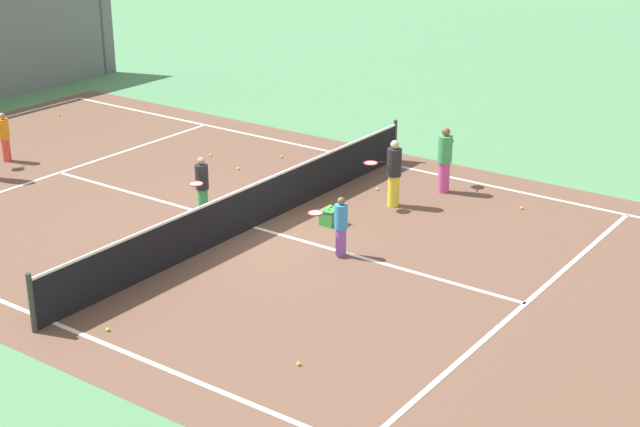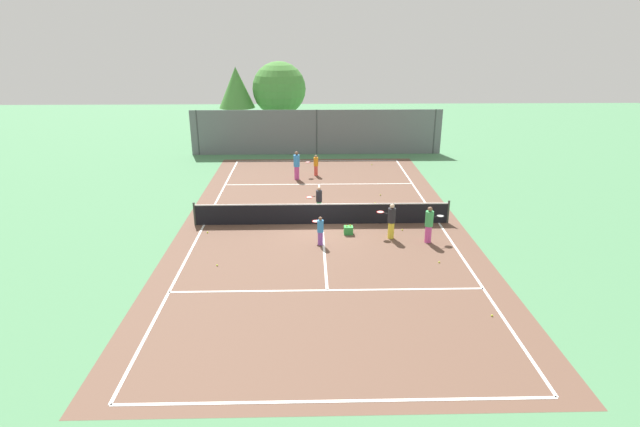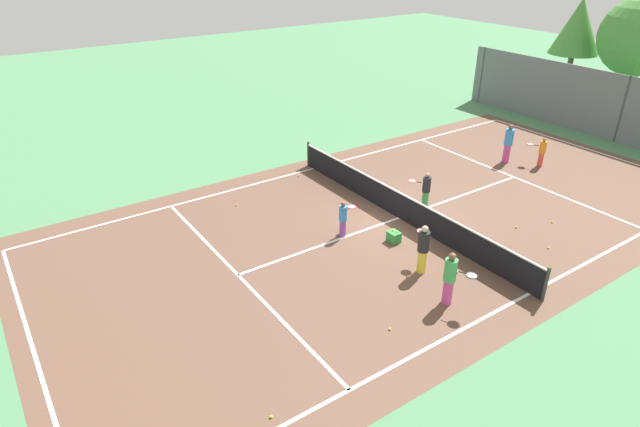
{
  "view_description": "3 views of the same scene",
  "coord_description": "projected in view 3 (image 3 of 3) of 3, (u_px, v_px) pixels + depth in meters",
  "views": [
    {
      "loc": [
        -14.77,
        -12.38,
        7.75
      ],
      "look_at": [
        -1.13,
        -2.6,
        1.27
      ],
      "focal_mm": 53.19,
      "sensor_mm": 36.0,
      "label": 1
    },
    {
      "loc": [
        -0.63,
        -22.05,
        8.61
      ],
      "look_at": [
        -0.13,
        -1.52,
        1.08
      ],
      "focal_mm": 28.4,
      "sensor_mm": 36.0,
      "label": 2
    },
    {
      "loc": [
        12.34,
        -11.88,
        9.04
      ],
      "look_at": [
        -0.35,
        -3.19,
        0.97
      ],
      "focal_mm": 30.08,
      "sensor_mm": 36.0,
      "label": 3
    }
  ],
  "objects": [
    {
      "name": "tennis_ball_2",
      "position": [
        552.0,
        222.0,
        18.84
      ],
      "size": [
        0.07,
        0.07,
        0.07
      ],
      "primitive_type": "sphere",
      "color": "#CCE533",
      "rests_on": "ground_plane"
    },
    {
      "name": "tennis_net",
      "position": [
        400.0,
        205.0,
        18.93
      ],
      "size": [
        11.9,
        0.1,
        1.1
      ],
      "color": "#333833",
      "rests_on": "ground_plane"
    },
    {
      "name": "ground_plane",
      "position": [
        399.0,
        218.0,
        19.17
      ],
      "size": [
        80.0,
        80.0,
        0.0
      ],
      "primitive_type": "plane",
      "color": "#4C8456"
    },
    {
      "name": "tennis_ball_6",
      "position": [
        236.0,
        205.0,
        20.02
      ],
      "size": [
        0.07,
        0.07,
        0.07
      ],
      "primitive_type": "sphere",
      "color": "#CCE533",
      "rests_on": "ground_plane"
    },
    {
      "name": "player_0",
      "position": [
        426.0,
        189.0,
        19.6
      ],
      "size": [
        0.85,
        0.64,
        1.39
      ],
      "color": "#3FA559",
      "rests_on": "ground_plane"
    },
    {
      "name": "tennis_ball_7",
      "position": [
        548.0,
        248.0,
        17.29
      ],
      "size": [
        0.07,
        0.07,
        0.07
      ],
      "primitive_type": "sphere",
      "color": "#CCE533",
      "rests_on": "ground_plane"
    },
    {
      "name": "ball_crate",
      "position": [
        394.0,
        237.0,
        17.62
      ],
      "size": [
        0.4,
        0.34,
        0.43
      ],
      "color": "green",
      "rests_on": "ground_plane"
    },
    {
      "name": "tennis_ball_0",
      "position": [
        271.0,
        417.0,
        11.25
      ],
      "size": [
        0.07,
        0.07,
        0.07
      ],
      "primitive_type": "sphere",
      "color": "#CCE533",
      "rests_on": "ground_plane"
    },
    {
      "name": "tennis_ball_3",
      "position": [
        457.0,
        272.0,
        16.05
      ],
      "size": [
        0.07,
        0.07,
        0.07
      ],
      "primitive_type": "sphere",
      "color": "#CCE533",
      "rests_on": "ground_plane"
    },
    {
      "name": "player_4",
      "position": [
        450.0,
        278.0,
        14.39
      ],
      "size": [
        0.91,
        0.62,
        1.6
      ],
      "color": "#D14799",
      "rests_on": "ground_plane"
    },
    {
      "name": "tennis_ball_8",
      "position": [
        516.0,
        227.0,
        18.5
      ],
      "size": [
        0.07,
        0.07,
        0.07
      ],
      "primitive_type": "sphere",
      "color": "#CCE533",
      "rests_on": "ground_plane"
    },
    {
      "name": "tennis_ball_4",
      "position": [
        390.0,
        329.0,
        13.74
      ],
      "size": [
        0.07,
        0.07,
        0.07
      ],
      "primitive_type": "sphere",
      "color": "#CCE533",
      "rests_on": "ground_plane"
    },
    {
      "name": "tree_1",
      "position": [
        578.0,
        27.0,
        31.5
      ],
      "size": [
        2.86,
        2.86,
        5.79
      ],
      "color": "brown",
      "rests_on": "ground_plane"
    },
    {
      "name": "player_5",
      "position": [
        343.0,
        218.0,
        17.77
      ],
      "size": [
        0.53,
        0.85,
        1.26
      ],
      "color": "purple",
      "rests_on": "ground_plane"
    },
    {
      "name": "player_1",
      "position": [
        423.0,
        248.0,
        15.76
      ],
      "size": [
        0.84,
        0.75,
        1.58
      ],
      "color": "yellow",
      "rests_on": "ground_plane"
    },
    {
      "name": "tree_0",
      "position": [
        640.0,
        37.0,
        29.4
      ],
      "size": [
        4.31,
        4.31,
        6.17
      ],
      "color": "brown",
      "rests_on": "ground_plane"
    },
    {
      "name": "player_3",
      "position": [
        508.0,
        143.0,
        23.47
      ],
      "size": [
        0.37,
        0.37,
        1.72
      ],
      "color": "#D14799",
      "rests_on": "ground_plane"
    },
    {
      "name": "player_2",
      "position": [
        542.0,
        151.0,
        23.13
      ],
      "size": [
        0.86,
        0.55,
        1.31
      ],
      "color": "#E54C3F",
      "rests_on": "ground_plane"
    },
    {
      "name": "tennis_ball_1",
      "position": [
        298.0,
        176.0,
        22.42
      ],
      "size": [
        0.07,
        0.07,
        0.07
      ],
      "primitive_type": "sphere",
      "color": "#CCE533",
      "rests_on": "ground_plane"
    },
    {
      "name": "perimeter_fence",
      "position": [
        622.0,
        110.0,
        25.43
      ],
      "size": [
        18.0,
        0.12,
        3.2
      ],
      "color": "slate",
      "rests_on": "ground_plane"
    },
    {
      "name": "court_surface",
      "position": [
        399.0,
        218.0,
        19.16
      ],
      "size": [
        13.0,
        25.0,
        0.01
      ],
      "color": "brown",
      "rests_on": "ground_plane"
    }
  ]
}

